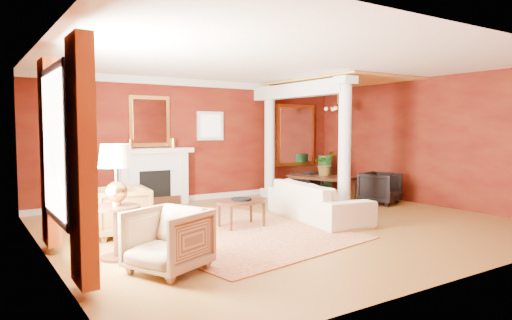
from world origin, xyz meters
TOP-DOWN VIEW (x-y plane):
  - ground at (0.00, 0.00)m, footprint 8.00×8.00m
  - room_shell at (0.00, 0.00)m, footprint 8.04×7.04m
  - fireplace at (-1.30, 3.32)m, footprint 1.85×0.42m
  - overmantel_mirror at (-1.30, 3.45)m, footprint 0.95×0.07m
  - flank_window_left at (-2.85, 3.46)m, footprint 0.70×0.07m
  - flank_window_right at (0.25, 3.46)m, footprint 0.70×0.07m
  - left_window at (-3.89, -0.60)m, footprint 0.21×2.55m
  - column_front at (1.70, 0.30)m, footprint 0.36×0.36m
  - column_back at (1.70, 3.00)m, footprint 0.36×0.36m
  - header_beam at (1.70, 1.90)m, footprint 0.30×3.20m
  - amber_ceiling at (2.85, 1.75)m, footprint 2.30×3.40m
  - dining_mirror at (2.90, 3.45)m, footprint 1.30×0.07m
  - chandelier at (2.90, 1.80)m, footprint 0.60×0.62m
  - crown_trim at (0.00, 3.46)m, footprint 8.00×0.08m
  - base_trim at (0.00, 3.46)m, footprint 8.00×0.08m
  - rug at (-1.26, 0.10)m, footprint 3.71×4.54m
  - sofa at (0.78, 0.08)m, footprint 1.08×2.51m
  - armchair_leopard at (-2.80, 0.76)m, footprint 0.89×0.94m
  - armchair_stripe at (-2.87, -1.40)m, footprint 1.05×1.08m
  - coffee_table at (-0.82, 0.25)m, footprint 0.95×0.95m
  - coffee_book at (-0.79, 0.30)m, footprint 0.15×0.04m
  - side_table at (-3.22, -0.51)m, footprint 0.61×0.61m
  - dining_table at (2.61, 2.00)m, footprint 1.07×1.69m
  - dining_chair_near at (3.16, 0.64)m, footprint 0.98×0.95m
  - dining_chair_far at (2.67, 2.72)m, footprint 0.79×0.77m
  - green_urn at (3.50, 2.90)m, footprint 0.42×0.42m
  - potted_plant at (2.67, 1.99)m, footprint 0.67×0.71m

SIDE VIEW (x-z plane):
  - ground at x=0.00m, z-range 0.00..0.00m
  - rug at x=-1.26m, z-range 0.00..0.02m
  - base_trim at x=0.00m, z-range 0.00..0.12m
  - dining_chair_far at x=2.67m, z-range 0.00..0.67m
  - green_urn at x=3.50m, z-range -0.11..0.90m
  - dining_chair_near at x=3.16m, z-range 0.00..0.80m
  - armchair_stripe at x=-2.87m, z-range 0.00..0.85m
  - coffee_table at x=-0.82m, z-range 0.19..0.68m
  - armchair_leopard at x=-2.80m, z-range 0.00..0.88m
  - dining_table at x=2.61m, z-range 0.00..0.89m
  - sofa at x=0.78m, z-range 0.00..0.95m
  - coffee_book at x=-0.79m, z-range 0.48..0.69m
  - fireplace at x=-1.30m, z-range 0.00..1.29m
  - side_table at x=-3.22m, z-range 0.27..1.81m
  - potted_plant at x=2.67m, z-range 0.89..1.36m
  - left_window at x=-3.89m, z-range 0.12..2.72m
  - column_front at x=1.70m, z-range 0.03..2.83m
  - column_back at x=1.70m, z-range 0.03..2.83m
  - dining_mirror at x=2.90m, z-range 0.70..2.40m
  - flank_window_left at x=-2.85m, z-range 1.45..2.15m
  - flank_window_right at x=0.25m, z-range 1.45..2.15m
  - overmantel_mirror at x=-1.30m, z-range 1.33..2.47m
  - room_shell at x=0.00m, z-range 0.56..3.48m
  - chandelier at x=2.90m, z-range 1.87..2.62m
  - header_beam at x=1.70m, z-range 2.46..2.78m
  - crown_trim at x=0.00m, z-range 2.74..2.90m
  - amber_ceiling at x=2.85m, z-range 2.85..2.89m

